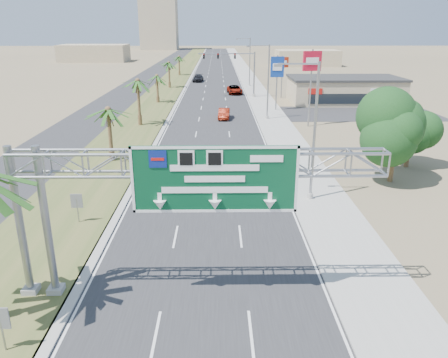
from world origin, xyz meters
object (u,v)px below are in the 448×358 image
pole_sign_blue (277,69)px  pole_sign_red_far (282,65)px  sign_gantry (179,175)px  store_building (344,91)px  car_far (198,78)px  car_left_lane (178,167)px  car_right_lane (235,90)px  pole_sign_red_near (312,66)px  signal_mast (243,70)px  car_mid_lane (224,114)px

pole_sign_blue → pole_sign_red_far: size_ratio=1.12×
sign_gantry → store_building: 60.77m
car_far → car_left_lane: bearing=-84.4°
car_right_lane → pole_sign_red_far: pole_sign_red_far is taller
sign_gantry → pole_sign_red_near: pole_sign_red_near is taller
store_building → signal_mast: bearing=160.5°
car_mid_lane → car_far: car_far is taller
car_right_lane → pole_sign_red_near: (8.49, -29.03, 6.82)m
car_far → store_building: bearing=-44.4°
pole_sign_red_far → signal_mast: bearing=176.6°
pole_sign_red_near → car_left_lane: bearing=-127.4°
store_building → car_far: (-25.99, 29.98, -1.22)m
pole_sign_red_near → pole_sign_red_far: 24.29m
store_building → car_left_lane: store_building is taller
pole_sign_red_near → pole_sign_blue: pole_sign_red_near is taller
car_far → pole_sign_red_far: bearing=-51.9°
car_mid_lane → car_right_lane: 24.15m
car_far → pole_sign_blue: (13.55, -37.16, 5.38)m
sign_gantry → car_far: bearing=91.9°
sign_gantry → signal_mast: 62.37m
pole_sign_red_far → pole_sign_blue: bearing=-101.5°
signal_mast → car_mid_lane: bearing=-100.6°
car_left_lane → pole_sign_red_far: size_ratio=0.65×
signal_mast → car_right_lane: signal_mast is taller
car_far → pole_sign_blue: pole_sign_blue is taller
car_left_lane → pole_sign_red_far: 46.80m
pole_sign_red_near → sign_gantry: bearing=-109.7°
sign_gantry → pole_sign_red_near: (13.40, 37.42, 1.55)m
car_left_lane → car_mid_lane: car_left_lane is taller
car_mid_lane → pole_sign_red_near: 13.78m
signal_mast → car_far: 26.02m
signal_mast → pole_sign_blue: bearing=-71.5°
car_mid_lane → car_far: size_ratio=0.81×
car_far → car_mid_lane: bearing=-78.2°
sign_gantry → pole_sign_red_far: size_ratio=2.28×
car_mid_lane → pole_sign_blue: pole_sign_blue is taller
car_mid_lane → pole_sign_blue: size_ratio=0.53×
store_building → pole_sign_red_far: pole_sign_red_far is taller
signal_mast → pole_sign_blue: pole_sign_blue is taller
sign_gantry → car_mid_lane: sign_gantry is taller
sign_gantry → signal_mast: (6.23, 62.05, -1.21)m
car_left_lane → car_far: bearing=94.3°
car_left_lane → sign_gantry: bearing=-80.9°
car_left_lane → pole_sign_blue: size_ratio=0.58×
car_far → pole_sign_red_far: 29.69m
car_left_lane → car_far: 68.48m
sign_gantry → car_left_lane: bearing=95.8°
signal_mast → pole_sign_blue: size_ratio=1.25×
store_building → car_far: store_building is taller
pole_sign_red_far → car_right_lane: bearing=150.0°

